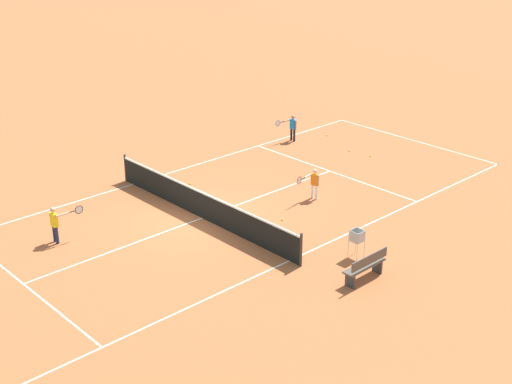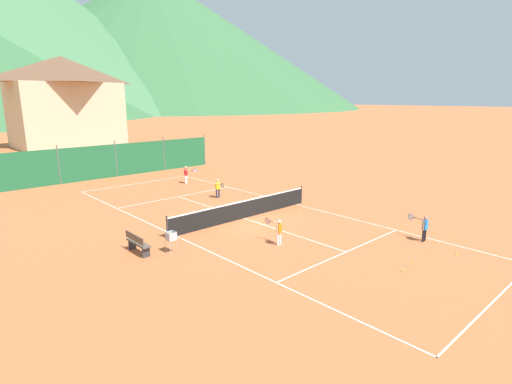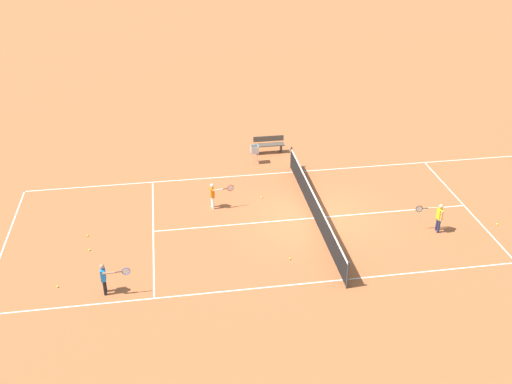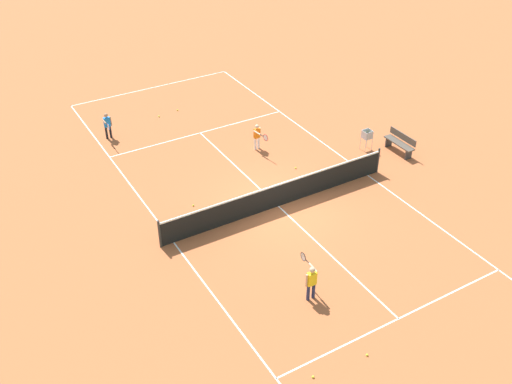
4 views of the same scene
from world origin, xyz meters
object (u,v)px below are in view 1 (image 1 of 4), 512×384
object	(u,v)px
tennis_net	(202,204)
courtside_bench	(366,266)
player_near_service	(314,182)
player_near_baseline	(292,126)
player_far_service	(56,222)
tennis_ball_alley_right	(190,183)
tennis_ball_by_net_left	(282,220)
ball_hopper	(357,238)
tennis_ball_alley_left	(371,156)
tennis_ball_by_net_right	(350,151)
tennis_ball_far_corner	(327,135)

from	to	relation	value
tennis_net	courtside_bench	bearing A→B (deg)	-173.38
tennis_net	player_near_service	xyz separation A→B (m)	(-1.44, -3.90, 0.16)
player_near_baseline	courtside_bench	bearing A→B (deg)	144.06
player_far_service	player_near_baseline	size ratio (longest dim) A/B	1.03
tennis_ball_alley_right	tennis_ball_by_net_left	world-z (taller)	same
tennis_net	player_near_baseline	bearing A→B (deg)	-65.72
tennis_ball_alley_right	ball_hopper	bearing A→B (deg)	-179.62
tennis_ball_alley_left	courtside_bench	world-z (taller)	courtside_bench
tennis_ball_alley_right	tennis_ball_by_net_right	size ratio (longest dim) A/B	1.00
player_far_service	tennis_ball_far_corner	world-z (taller)	player_far_service
tennis_ball_by_net_right	tennis_ball_by_net_left	bearing A→B (deg)	112.83
player_far_service	player_near_baseline	bearing A→B (deg)	-81.26
player_far_service	tennis_ball_alley_right	bearing A→B (deg)	-80.80
player_far_service	ball_hopper	distance (m)	9.22
ball_hopper	tennis_ball_alley_right	bearing A→B (deg)	0.38
tennis_ball_alley_right	player_near_service	bearing A→B (deg)	-150.06
player_near_service	ball_hopper	bearing A→B (deg)	149.31
ball_hopper	player_near_baseline	bearing A→B (deg)	-35.46
courtside_bench	tennis_ball_far_corner	bearing A→B (deg)	-43.50
tennis_ball_by_net_right	courtside_bench	distance (m)	10.83
tennis_net	tennis_ball_alley_right	distance (m)	3.10
tennis_ball_alley_left	ball_hopper	distance (m)	9.01
player_near_baseline	tennis_ball_alley_left	world-z (taller)	player_near_baseline
tennis_net	player_near_service	size ratio (longest dim) A/B	8.17
tennis_ball_by_net_right	ball_hopper	xyz separation A→B (m)	(-6.26, 7.13, 0.62)
tennis_ball_alley_left	tennis_ball_far_corner	size ratio (longest dim) A/B	1.00
tennis_net	player_near_baseline	world-z (taller)	player_near_baseline
tennis_net	tennis_ball_alley_right	bearing A→B (deg)	-30.32
player_near_service	tennis_ball_alley_left	distance (m)	5.21
tennis_ball_by_net_left	tennis_ball_alley_left	size ratio (longest dim) A/B	1.00
tennis_ball_alley_left	tennis_ball_by_net_left	bearing A→B (deg)	105.15
player_far_service	courtside_bench	xyz separation A→B (m)	(-8.02, -5.15, -0.25)
tennis_ball_alley_right	tennis_ball_by_net_right	xyz separation A→B (m)	(-1.69, -7.18, 0.00)
tennis_ball_far_corner	courtside_bench	bearing A→B (deg)	136.50
player_near_service	tennis_ball_alley_right	bearing A→B (deg)	29.94
player_near_baseline	tennis_ball_by_net_left	world-z (taller)	player_near_baseline
tennis_ball_alley_right	tennis_ball_alley_left	xyz separation A→B (m)	(-2.69, -7.34, 0.00)
tennis_ball_by_net_right	courtside_bench	size ratio (longest dim) A/B	0.04
tennis_ball_alley_left	tennis_ball_alley_right	bearing A→B (deg)	69.88
tennis_ball_by_net_left	tennis_ball_far_corner	size ratio (longest dim) A/B	1.00
tennis_ball_by_net_right	tennis_ball_alley_left	bearing A→B (deg)	-171.29
tennis_ball_by_net_left	courtside_bench	xyz separation A→B (m)	(-4.39, 1.08, 0.42)
tennis_net	ball_hopper	bearing A→B (deg)	-163.24
tennis_ball_alley_right	ball_hopper	world-z (taller)	ball_hopper
courtside_bench	ball_hopper	bearing A→B (deg)	-39.79
tennis_ball_by_net_left	tennis_ball_alley_left	xyz separation A→B (m)	(1.91, -7.06, 0.00)
player_near_service	ball_hopper	world-z (taller)	player_near_service
player_far_service	ball_hopper	world-z (taller)	player_far_service
tennis_ball_by_net_left	tennis_ball_by_net_right	bearing A→B (deg)	-67.17
tennis_net	player_far_service	bearing A→B (deg)	69.15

